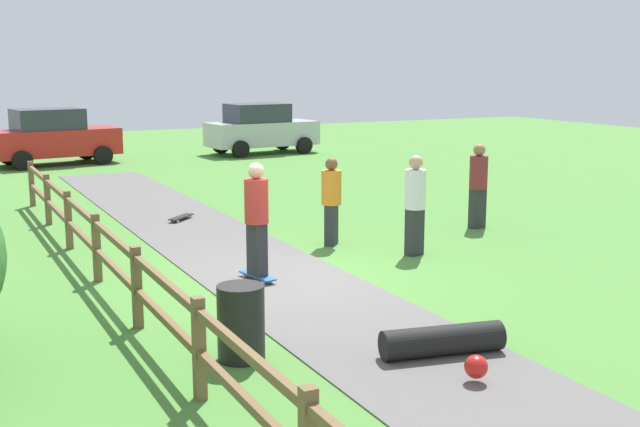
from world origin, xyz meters
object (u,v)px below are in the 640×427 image
bystander_orange (331,197)px  bystander_white (415,200)px  parked_car_silver (261,129)px  parked_car_red (53,137)px  skater_riding (257,215)px  trash_bin (241,323)px  skateboard_loose (181,217)px  skater_fallen (445,342)px  bystander_maroon (478,182)px

bystander_orange → bystander_white: bearing=-55.4°
parked_car_silver → parked_car_red: 7.68m
skater_riding → parked_car_silver: bearing=67.2°
skater_riding → bystander_white: 3.26m
trash_bin → skateboard_loose: (1.87, 8.50, -0.36)m
skater_riding → skater_fallen: size_ratio=1.22×
skateboard_loose → parked_car_red: 11.73m
skateboard_loose → skater_riding: bearing=-94.2°
skater_fallen → bystander_orange: size_ratio=0.92×
skateboard_loose → bystander_white: bystander_white is taller
trash_bin → bystander_orange: 6.18m
skater_riding → parked_car_red: 17.06m
skateboard_loose → bystander_orange: bearing=-62.6°
bystander_white → bystander_orange: 1.71m
parked_car_silver → parked_car_red: (-7.68, -0.00, 0.00)m
bystander_orange → parked_car_silver: size_ratio=0.39×
skater_riding → parked_car_silver: size_ratio=0.44×
trash_bin → bystander_orange: size_ratio=0.53×
bystander_white → bystander_maroon: size_ratio=1.02×
bystander_white → parked_car_silver: bearing=76.7°
trash_bin → bystander_maroon: size_ratio=0.50×
skater_fallen → trash_bin: bearing=153.7°
skater_riding → parked_car_red: bearing=91.7°
skater_fallen → skateboard_loose: bearing=91.7°
parked_car_silver → parked_car_red: size_ratio=0.98×
bystander_maroon → bystander_white: bearing=-150.2°
bystander_white → bystander_maroon: bearing=29.8°
bystander_orange → parked_car_red: size_ratio=0.38×
skater_riding → bystander_orange: skater_riding is taller
skateboard_loose → trash_bin: bearing=-102.4°
skater_riding → bystander_white: size_ratio=1.04×
bystander_white → parked_car_red: size_ratio=0.42×
bystander_maroon → trash_bin: bearing=-145.7°
trash_bin → parked_car_silver: size_ratio=0.21×
parked_car_red → skateboard_loose: bearing=-85.6°
skater_fallen → skateboard_loose: size_ratio=2.15×
skater_fallen → bystander_orange: bystander_orange is taller
skater_fallen → bystander_orange: 6.21m
skater_fallen → parked_car_silver: parked_car_silver is taller
bystander_maroon → parked_car_red: bearing=112.4°
trash_bin → bystander_orange: (3.74, 4.89, 0.48)m
bystander_orange → parked_car_red: (-2.77, 15.27, 0.03)m
bystander_maroon → skater_riding: bearing=-162.4°
skater_riding → skateboard_loose: size_ratio=2.63×
skater_riding → bystander_white: (3.23, 0.38, -0.07)m
bystander_white → bystander_maroon: (2.54, 1.45, -0.03)m
skater_riding → skateboard_loose: (0.39, 5.39, -0.99)m
skater_fallen → bystander_maroon: (5.10, 6.01, 0.79)m
bystander_maroon → parked_car_red: (-6.28, 15.22, -0.03)m
skateboard_loose → parked_car_silver: bearing=59.8°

